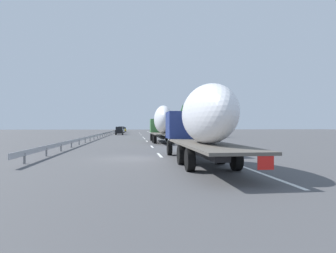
% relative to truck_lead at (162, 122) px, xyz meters
% --- Properties ---
extents(ground_plane, '(260.00, 260.00, 0.00)m').
position_rel_truck_lead_xyz_m(ground_plane, '(21.67, 3.60, -2.58)').
color(ground_plane, '#4C4C4F').
extents(lane_stripe_0, '(3.20, 0.20, 0.01)m').
position_rel_truck_lead_xyz_m(lane_stripe_0, '(-16.33, 1.80, -2.58)').
color(lane_stripe_0, white).
rests_on(lane_stripe_0, ground_plane).
extents(lane_stripe_1, '(3.20, 0.20, 0.01)m').
position_rel_truck_lead_xyz_m(lane_stripe_1, '(-7.57, 1.80, -2.58)').
color(lane_stripe_1, white).
rests_on(lane_stripe_1, ground_plane).
extents(lane_stripe_2, '(3.20, 0.20, 0.01)m').
position_rel_truck_lead_xyz_m(lane_stripe_2, '(3.42, 1.80, -2.58)').
color(lane_stripe_2, white).
rests_on(lane_stripe_2, ground_plane).
extents(lane_stripe_3, '(3.20, 0.20, 0.01)m').
position_rel_truck_lead_xyz_m(lane_stripe_3, '(11.50, 1.80, -2.58)').
color(lane_stripe_3, white).
rests_on(lane_stripe_3, ground_plane).
extents(lane_stripe_4, '(3.20, 0.20, 0.01)m').
position_rel_truck_lead_xyz_m(lane_stripe_4, '(17.96, 1.80, -2.58)').
color(lane_stripe_4, white).
rests_on(lane_stripe_4, ground_plane).
extents(lane_stripe_5, '(3.20, 0.20, 0.01)m').
position_rel_truck_lead_xyz_m(lane_stripe_5, '(33.59, 1.80, -2.58)').
color(lane_stripe_5, white).
rests_on(lane_stripe_5, ground_plane).
extents(lane_stripe_6, '(3.20, 0.20, 0.01)m').
position_rel_truck_lead_xyz_m(lane_stripe_6, '(49.22, 1.80, -2.58)').
color(lane_stripe_6, white).
rests_on(lane_stripe_6, ground_plane).
extents(lane_stripe_7, '(3.20, 0.20, 0.01)m').
position_rel_truck_lead_xyz_m(lane_stripe_7, '(56.88, 1.80, -2.58)').
color(lane_stripe_7, white).
rests_on(lane_stripe_7, ground_plane).
extents(edge_line_right, '(110.00, 0.20, 0.01)m').
position_rel_truck_lead_xyz_m(edge_line_right, '(26.67, -1.90, -2.58)').
color(edge_line_right, white).
rests_on(edge_line_right, ground_plane).
extents(truck_lead, '(12.95, 2.55, 4.61)m').
position_rel_truck_lead_xyz_m(truck_lead, '(0.00, 0.00, 0.00)').
color(truck_lead, '#387038').
rests_on(truck_lead, ground_plane).
extents(truck_trailing, '(14.19, 2.55, 4.15)m').
position_rel_truck_lead_xyz_m(truck_trailing, '(-21.44, -0.00, -0.20)').
color(truck_trailing, navy).
rests_on(truck_trailing, ground_plane).
extents(car_yellow_coupe, '(4.41, 1.90, 1.80)m').
position_rel_truck_lead_xyz_m(car_yellow_coupe, '(70.35, 7.22, -1.67)').
color(car_yellow_coupe, gold).
rests_on(car_yellow_coupe, ground_plane).
extents(car_silver_hatch, '(4.75, 1.81, 1.99)m').
position_rel_truck_lead_xyz_m(car_silver_hatch, '(53.96, 7.30, -1.59)').
color(car_silver_hatch, '#ADB2B7').
rests_on(car_silver_hatch, ground_plane).
extents(car_black_suv, '(4.66, 1.84, 1.96)m').
position_rel_truck_lead_xyz_m(car_black_suv, '(34.75, 7.04, -1.61)').
color(car_black_suv, black).
rests_on(car_black_suv, ground_plane).
extents(road_sign, '(0.10, 0.90, 3.00)m').
position_rel_truck_lead_xyz_m(road_sign, '(21.65, -3.10, -0.50)').
color(road_sign, gray).
rests_on(road_sign, ground_plane).
extents(tree_0, '(3.15, 3.15, 5.65)m').
position_rel_truck_lead_xyz_m(tree_0, '(54.75, -6.10, 1.05)').
color(tree_0, '#472D19').
rests_on(tree_0, ground_plane).
extents(tree_1, '(3.80, 3.80, 6.94)m').
position_rel_truck_lead_xyz_m(tree_1, '(26.47, -7.21, 1.75)').
color(tree_1, '#472D19').
rests_on(tree_1, ground_plane).
extents(tree_2, '(3.43, 3.43, 7.04)m').
position_rel_truck_lead_xyz_m(tree_2, '(17.44, -9.62, 1.80)').
color(tree_2, '#472D19').
rests_on(tree_2, ground_plane).
extents(tree_3, '(2.66, 2.66, 6.35)m').
position_rel_truck_lead_xyz_m(tree_3, '(20.90, -9.83, 1.19)').
color(tree_3, '#472D19').
rests_on(tree_3, ground_plane).
extents(tree_4, '(2.71, 2.71, 5.80)m').
position_rel_truck_lead_xyz_m(tree_4, '(16.29, -6.27, 0.96)').
color(tree_4, '#472D19').
rests_on(tree_4, ground_plane).
extents(tree_5, '(3.39, 3.39, 6.38)m').
position_rel_truck_lead_xyz_m(tree_5, '(57.18, -7.55, 1.23)').
color(tree_5, '#472D19').
rests_on(tree_5, ground_plane).
extents(guardrail_median, '(94.00, 0.10, 0.76)m').
position_rel_truck_lead_xyz_m(guardrail_median, '(24.67, 9.60, -2.00)').
color(guardrail_median, '#9EA0A5').
rests_on(guardrail_median, ground_plane).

